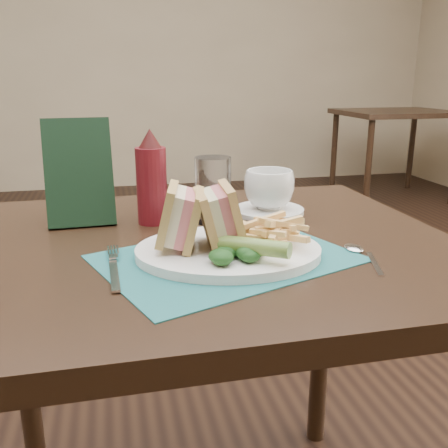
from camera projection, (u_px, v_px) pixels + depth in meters
name	position (u px, v px, depth m)	size (l,w,h in m)	color
floor	(177.00, 415.00, 1.58)	(7.00, 7.00, 0.00)	black
wall_back	(128.00, 186.00, 4.85)	(6.00, 6.00, 0.00)	tan
table_main	(205.00, 416.00, 1.00)	(0.90, 0.75, 0.75)	black
table_bg_right	(392.00, 155.00, 4.28)	(0.90, 0.75, 0.75)	black
placemat	(227.00, 258.00, 0.80)	(0.39, 0.28, 0.00)	#1C595A
plate	(228.00, 251.00, 0.81)	(0.30, 0.24, 0.01)	white
sandwich_half_a	(167.00, 217.00, 0.79)	(0.06, 0.10, 0.09)	tan
sandwich_half_b	(207.00, 217.00, 0.79)	(0.06, 0.10, 0.09)	tan
kale_garnish	(239.00, 251.00, 0.75)	(0.11, 0.08, 0.03)	#143915
pickle_spear	(251.00, 246.00, 0.74)	(0.02, 0.02, 0.12)	#56752C
fries_pile	(270.00, 228.00, 0.82)	(0.18, 0.20, 0.05)	#E3B871
fork	(114.00, 265.00, 0.75)	(0.03, 0.17, 0.01)	silver
spoon	(367.00, 257.00, 0.80)	(0.03, 0.15, 0.01)	silver
saucer	(269.00, 211.00, 1.07)	(0.15, 0.15, 0.01)	white
coffee_cup	(269.00, 189.00, 1.05)	(0.11, 0.11, 0.08)	white
drinking_glass	(213.00, 190.00, 0.99)	(0.07, 0.07, 0.13)	white
ketchup_bottle	(151.00, 177.00, 0.97)	(0.06, 0.06, 0.19)	#550E16
check_presenter	(79.00, 173.00, 0.96)	(0.13, 0.01, 0.21)	black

